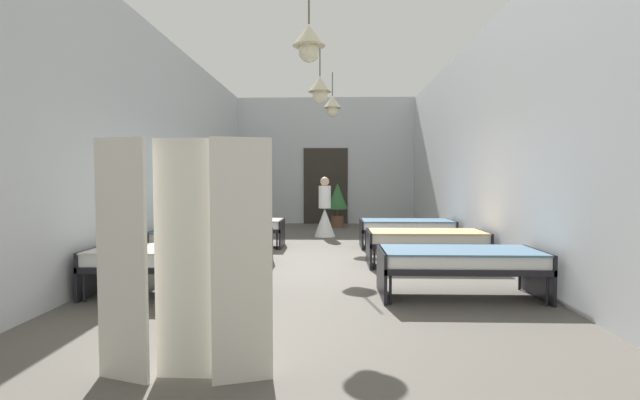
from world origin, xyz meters
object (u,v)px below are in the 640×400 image
object	(u,v)px
bed_left_row_0	(170,259)
bed_right_row_2	(406,226)
bed_left_row_2	(238,226)
nurse_near_aisle	(325,215)
potted_plant	(337,200)
privacy_screen	(183,260)
bed_right_row_0	(459,261)
bed_right_row_1	(426,239)
bed_left_row_1	(213,238)

from	to	relation	value
bed_left_row_0	bed_right_row_2	xyz separation A→B (m)	(3.51, 3.80, 0.00)
bed_left_row_2	nurse_near_aisle	size ratio (longest dim) A/B	1.28
potted_plant	privacy_screen	xyz separation A→B (m)	(-1.17, -9.86, 0.03)
bed_right_row_0	bed_left_row_0	bearing A→B (deg)	180.00
bed_left_row_0	potted_plant	distance (m)	7.90
bed_right_row_1	nurse_near_aisle	world-z (taller)	nurse_near_aisle
bed_right_row_0	bed_right_row_1	world-z (taller)	same
nurse_near_aisle	privacy_screen	xyz separation A→B (m)	(-0.84, -7.78, 0.32)
bed_right_row_0	potted_plant	bearing A→B (deg)	100.38
privacy_screen	bed_right_row_1	bearing A→B (deg)	58.80
bed_right_row_0	bed_right_row_2	bearing A→B (deg)	90.00
bed_right_row_1	privacy_screen	world-z (taller)	privacy_screen
nurse_near_aisle	bed_right_row_1	bearing A→B (deg)	-20.92
bed_left_row_2	nurse_near_aisle	distance (m)	2.48
bed_right_row_1	nurse_near_aisle	distance (m)	4.01
bed_left_row_0	bed_right_row_2	size ratio (longest dim) A/B	1.00
bed_right_row_1	privacy_screen	xyz separation A→B (m)	(-2.56, -4.16, 0.41)
bed_right_row_1	potted_plant	distance (m)	5.88
bed_right_row_2	privacy_screen	distance (m)	6.59
bed_left_row_0	potted_plant	size ratio (longest dim) A/B	1.46
bed_left_row_1	bed_right_row_2	distance (m)	3.99
bed_right_row_0	potted_plant	xyz separation A→B (m)	(-1.39, 7.60, 0.38)
bed_right_row_0	potted_plant	world-z (taller)	potted_plant
bed_left_row_0	potted_plant	xyz separation A→B (m)	(2.12, 7.60, 0.38)
bed_left_row_0	bed_right_row_1	xyz separation A→B (m)	(3.51, 1.90, 0.00)
bed_left_row_2	potted_plant	size ratio (longest dim) A/B	1.46
bed_left_row_0	nurse_near_aisle	size ratio (longest dim) A/B	1.28
bed_left_row_0	bed_right_row_1	distance (m)	3.99
bed_left_row_0	nurse_near_aisle	distance (m)	5.80
bed_right_row_2	potted_plant	distance (m)	4.06
bed_right_row_0	bed_left_row_2	distance (m)	5.18
nurse_near_aisle	potted_plant	world-z (taller)	nurse_near_aisle
bed_left_row_2	potted_plant	distance (m)	4.37
bed_left_row_1	bed_right_row_2	bearing A→B (deg)	28.40
bed_right_row_0	bed_right_row_2	xyz separation A→B (m)	(0.00, 3.80, 0.00)
privacy_screen	bed_left_row_1	bearing A→B (deg)	103.31
nurse_near_aisle	bed_left_row_1	bearing A→B (deg)	-72.70
bed_left_row_0	bed_right_row_0	bearing A→B (deg)	0.00
bed_left_row_0	privacy_screen	distance (m)	2.49
nurse_near_aisle	bed_left_row_2	bearing A→B (deg)	-92.53
bed_left_row_2	privacy_screen	world-z (taller)	privacy_screen
potted_plant	privacy_screen	distance (m)	9.93
bed_left_row_0	privacy_screen	size ratio (longest dim) A/B	1.12
bed_left_row_1	bed_right_row_1	xyz separation A→B (m)	(3.51, 0.00, 0.00)
bed_left_row_1	privacy_screen	distance (m)	4.29
bed_right_row_0	potted_plant	size ratio (longest dim) A/B	1.46
bed_left_row_0	bed_right_row_2	distance (m)	5.18
bed_left_row_2	bed_right_row_2	distance (m)	3.51
bed_left_row_1	nurse_near_aisle	bearing A→B (deg)	63.70
bed_left_row_2	potted_plant	xyz separation A→B (m)	(2.12, 3.80, 0.38)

